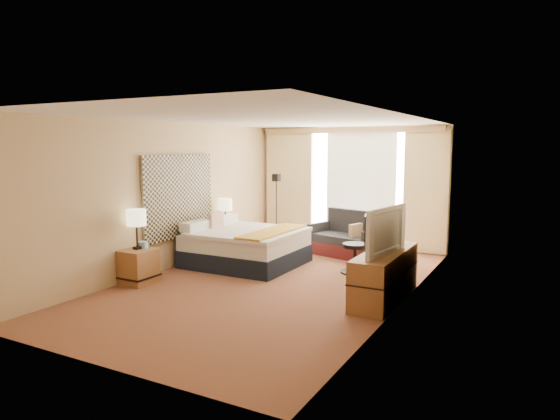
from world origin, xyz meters
The scene contains 21 objects.
floor centered at (0.00, 0.00, 0.00)m, with size 4.20×7.00×0.02m, color maroon.
ceiling centered at (0.00, 0.00, 2.60)m, with size 4.20×7.00×0.02m, color silver.
wall_back centered at (0.00, 3.50, 1.30)m, with size 4.20×0.02×2.60m, color tan.
wall_front centered at (0.00, -3.50, 1.30)m, with size 4.20×0.02×2.60m, color tan.
wall_left centered at (-2.10, 0.00, 1.30)m, with size 0.02×7.00×2.60m, color tan.
wall_right centered at (2.10, 0.00, 1.30)m, with size 0.02×7.00×2.60m, color tan.
headboard centered at (-2.06, 0.20, 1.28)m, with size 0.06×1.85×1.50m, color black.
nightstand_left centered at (-1.87, -1.05, 0.28)m, with size 0.45×0.52×0.55m, color #966036.
nightstand_right centered at (-1.87, 1.45, 0.28)m, with size 0.45×0.52×0.55m, color #966036.
media_dresser centered at (1.83, 0.00, 0.35)m, with size 0.50×1.80×0.70m, color #966036.
window centered at (0.25, 3.47, 1.32)m, with size 2.30×0.02×2.30m, color white.
curtains centered at (0.00, 3.39, 1.41)m, with size 4.12×0.19×2.56m.
bed centered at (-1.06, 0.85, 0.34)m, with size 1.92×1.76×0.93m.
loveseat centered at (0.33, 2.49, 0.30)m, with size 1.59×1.13×0.90m.
floor_lamp centered at (-1.48, 2.82, 1.11)m, with size 0.20×0.20×1.57m.
desk_chair centered at (1.00, 1.23, 0.45)m, with size 0.50×0.50×1.02m.
lamp_left centered at (-1.90, -1.03, 1.05)m, with size 0.30×0.30×0.64m.
lamp_right centered at (-1.87, 1.38, 1.01)m, with size 0.28×0.28×0.59m.
tissue_box centered at (-1.87, -0.94, 0.61)m, with size 0.12×0.12×0.11m, color #85B2CD.
telephone centered at (-1.87, 1.46, 0.59)m, with size 0.19×0.15×0.07m, color black.
television centered at (1.78, -0.18, 1.03)m, with size 1.14×0.15×0.66m, color black.
Camera 1 is at (3.80, -6.82, 2.18)m, focal length 32.00 mm.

